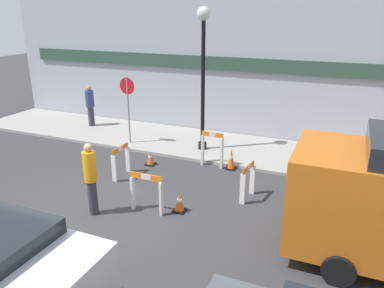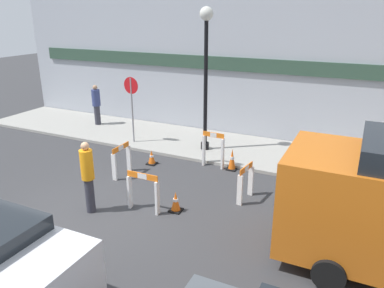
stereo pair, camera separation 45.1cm
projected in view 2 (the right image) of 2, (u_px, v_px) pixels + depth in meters
name	position (u px, v px, depth m)	size (l,w,h in m)	color
ground_plane	(79.00, 220.00, 8.85)	(60.00, 60.00, 0.00)	#38383A
sidewalk_slab	(190.00, 142.00, 14.00)	(18.00, 3.14, 0.10)	#9E9B93
storefront_facade	(208.00, 63.00, 14.49)	(18.00, 0.22, 5.50)	#A3A8B2
streetlamp_post	(206.00, 61.00, 12.12)	(0.44, 0.44, 4.71)	black
stop_sign	(132.00, 99.00, 13.34)	(0.60, 0.06, 2.39)	gray
barricade_0	(246.00, 182.00, 9.65)	(0.22, 0.73, 0.97)	white
barricade_1	(213.00, 149.00, 11.69)	(0.72, 0.17, 1.14)	white
barricade_2	(121.00, 159.00, 11.11)	(0.15, 0.82, 0.96)	white
barricade_3	(143.00, 191.00, 9.09)	(0.85, 0.14, 1.02)	white
traffic_cone_0	(232.00, 160.00, 11.57)	(0.30, 0.30, 0.68)	black
traffic_cone_1	(176.00, 202.00, 9.18)	(0.30, 0.30, 0.52)	black
traffic_cone_2	(152.00, 158.00, 12.02)	(0.30, 0.30, 0.48)	black
person_worker	(88.00, 175.00, 8.92)	(0.41, 0.41, 1.81)	#33333D
person_pedestrian	(96.00, 103.00, 15.70)	(0.38, 0.38, 1.69)	#33333D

